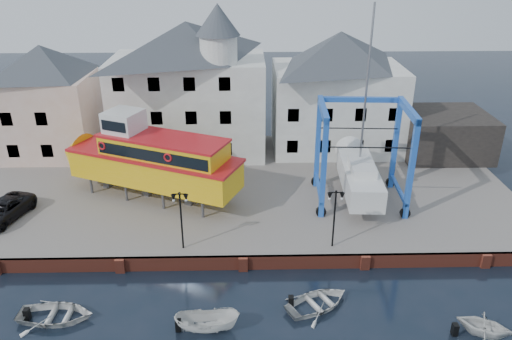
{
  "coord_description": "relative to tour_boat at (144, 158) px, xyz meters",
  "views": [
    {
      "loc": [
        0.23,
        -26.98,
        19.74
      ],
      "look_at": [
        1.0,
        7.0,
        4.0
      ],
      "focal_mm": 35.0,
      "sensor_mm": 36.0,
      "label": 1
    }
  ],
  "objects": [
    {
      "name": "motorboat_d",
      "position": [
        -2.99,
        -13.26,
        -4.26
      ],
      "size": [
        4.37,
        3.2,
        0.88
      ],
      "primitive_type": "imported",
      "rotation": [
        0.0,
        0.0,
        1.53
      ],
      "color": "silver",
      "rests_on": "ground"
    },
    {
      "name": "building_white_right",
      "position": [
        16.71,
        10.17,
        2.34
      ],
      "size": [
        12.0,
        8.0,
        11.2
      ],
      "color": "silver",
      "rests_on": "hardstanding"
    },
    {
      "name": "hardstanding",
      "position": [
        7.71,
        2.17,
        -3.76
      ],
      "size": [
        44.0,
        22.0,
        1.0
      ],
      "primitive_type": "cube",
      "color": "slate",
      "rests_on": "ground"
    },
    {
      "name": "building_pink",
      "position": [
        -10.29,
        9.17,
        1.89
      ],
      "size": [
        8.0,
        7.0,
        10.3
      ],
      "color": "#DDAF96",
      "rests_on": "hardstanding"
    },
    {
      "name": "van",
      "position": [
        -9.9,
        -3.55,
        -2.53
      ],
      "size": [
        3.71,
        5.68,
        1.45
      ],
      "primitive_type": "imported",
      "rotation": [
        0.0,
        0.0,
        -0.27
      ],
      "color": "black",
      "rests_on": "hardstanding"
    },
    {
      "name": "quay_wall",
      "position": [
        7.71,
        -8.72,
        -3.76
      ],
      "size": [
        44.0,
        0.47,
        1.0
      ],
      "color": "maroon",
      "rests_on": "ground"
    },
    {
      "name": "tour_boat",
      "position": [
        0.0,
        0.0,
        0.0
      ],
      "size": [
        16.03,
        9.91,
        6.91
      ],
      "rotation": [
        0.0,
        0.0,
        -0.42
      ],
      "color": "#59595E",
      "rests_on": "hardstanding"
    },
    {
      "name": "lamp_post_right",
      "position": [
        13.71,
        -7.63,
        -0.09
      ],
      "size": [
        1.12,
        0.32,
        4.2
      ],
      "color": "black",
      "rests_on": "hardstanding"
    },
    {
      "name": "motorboat_c",
      "position": [
        20.88,
        -15.03,
        -4.26
      ],
      "size": [
        3.73,
        3.55,
        1.53
      ],
      "primitive_type": "imported",
      "rotation": [
        0.0,
        0.0,
        1.1
      ],
      "color": "silver",
      "rests_on": "ground"
    },
    {
      "name": "motorboat_b",
      "position": [
        12.13,
        -12.51,
        -4.26
      ],
      "size": [
        4.93,
        4.45,
        0.84
      ],
      "primitive_type": "imported",
      "rotation": [
        0.0,
        0.0,
        2.06
      ],
      "color": "silver",
      "rests_on": "ground"
    },
    {
      "name": "travel_lift",
      "position": [
        16.78,
        -0.37,
        -0.78
      ],
      "size": [
        7.26,
        10.0,
        14.93
      ],
      "rotation": [
        0.0,
        0.0,
        -0.06
      ],
      "color": "#2146B1",
      "rests_on": "hardstanding"
    },
    {
      "name": "motorboat_a",
      "position": [
        5.73,
        -14.36,
        -4.26
      ],
      "size": [
        3.62,
        1.37,
        1.4
      ],
      "primitive_type": "imported",
      "rotation": [
        0.0,
        0.0,
        1.57
      ],
      "color": "silver",
      "rests_on": "ground"
    },
    {
      "name": "shed_dark",
      "position": [
        26.71,
        8.17,
        -1.26
      ],
      "size": [
        8.0,
        7.0,
        4.0
      ],
      "primitive_type": "cube",
      "color": "black",
      "rests_on": "hardstanding"
    },
    {
      "name": "building_white_main",
      "position": [
        2.84,
        9.56,
        3.08
      ],
      "size": [
        14.0,
        8.3,
        14.0
      ],
      "color": "silver",
      "rests_on": "hardstanding"
    },
    {
      "name": "lamp_post_left",
      "position": [
        3.71,
        -7.63,
        -0.09
      ],
      "size": [
        1.12,
        0.32,
        4.2
      ],
      "color": "black",
      "rests_on": "hardstanding"
    },
    {
      "name": "ground",
      "position": [
        7.71,
        -8.83,
        -4.26
      ],
      "size": [
        140.0,
        140.0,
        0.0
      ],
      "primitive_type": "plane",
      "color": "black",
      "rests_on": "ground"
    }
  ]
}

